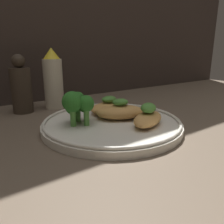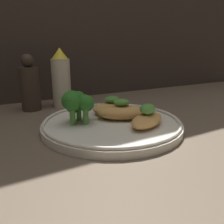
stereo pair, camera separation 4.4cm
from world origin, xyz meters
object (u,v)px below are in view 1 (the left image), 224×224
sauce_bottle (53,80)px  pepper_grinder (21,87)px  plate (112,123)px  broccoli_bunch (79,104)px

sauce_bottle → pepper_grinder: 8.55cm
plate → pepper_grinder: bearing=117.4°
plate → pepper_grinder: (-11.92, 22.95, 5.50)cm
sauce_bottle → pepper_grinder: bearing=-180.0°
plate → pepper_grinder: 26.44cm
pepper_grinder → broccoli_bunch: bearing=-74.2°
plate → sauce_bottle: (-3.46, 22.95, 6.79)cm
sauce_bottle → broccoli_bunch: bearing=-97.6°
plate → broccoli_bunch: broccoli_bunch is taller
plate → broccoli_bunch: 8.06cm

